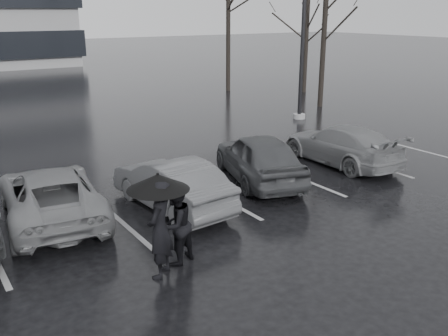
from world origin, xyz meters
name	(u,v)px	position (x,y,z in m)	size (l,w,h in m)	color
ground	(242,226)	(0.00, 0.00, 0.00)	(160.00, 160.00, 0.00)	black
car_main	(259,157)	(2.27, 2.37, 0.70)	(1.66, 4.12, 1.40)	black
car_west_a	(172,184)	(-0.79, 1.87, 0.63)	(1.33, 3.82, 1.26)	#313134
car_west_b	(51,194)	(-3.48, 2.79, 0.62)	(2.06, 4.46, 1.24)	#535356
car_east	(341,145)	(5.49, 2.28, 0.62)	(1.74, 4.29, 1.24)	#535356
pedestrian_left	(160,230)	(-2.52, -0.98, 0.92)	(0.67, 0.44, 1.84)	black
pedestrian_right	(176,225)	(-2.05, -0.70, 0.80)	(0.78, 0.61, 1.60)	black
umbrella	(158,182)	(-2.44, -0.81, 1.77)	(1.15, 1.15, 1.94)	black
lamp_post	(304,15)	(9.06, 8.28, 4.50)	(0.54, 0.54, 9.83)	gray
stall_stripes	(161,200)	(-0.80, 2.50, 0.00)	(19.72, 5.00, 0.00)	#9D9D9F
tree_east	(325,26)	(12.00, 10.00, 4.00)	(0.26, 0.26, 8.00)	black
tree_ne	(307,32)	(14.50, 14.00, 3.50)	(0.26, 0.26, 7.00)	black
tree_north	(228,19)	(11.00, 17.00, 4.25)	(0.26, 0.26, 8.50)	black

